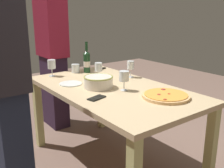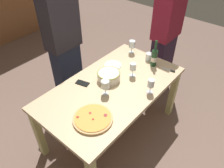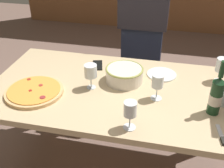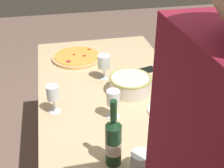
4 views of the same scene
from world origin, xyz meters
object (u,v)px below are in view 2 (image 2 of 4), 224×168
at_px(cell_phone, 82,83).
at_px(pizza, 93,118).
at_px(serving_bowl, 109,76).
at_px(wine_glass_far_left, 151,84).
at_px(pizza_knife, 170,70).
at_px(wine_glass_far_right, 105,85).
at_px(wine_glass_near_pizza, 132,44).
at_px(wine_glass_by_bottle, 133,67).
at_px(person_guest_left, 166,34).
at_px(wine_bottle, 154,57).
at_px(side_plate, 113,65).
at_px(person_host, 64,44).
at_px(dining_table, 112,93).
at_px(cup_amber, 149,57).

bearing_deg(cell_phone, pizza, -138.74).
bearing_deg(serving_bowl, wine_glass_far_left, -76.03).
bearing_deg(pizza_knife, wine_glass_far_right, 158.16).
height_order(wine_glass_near_pizza, wine_glass_by_bottle, wine_glass_near_pizza).
height_order(cell_phone, person_guest_left, person_guest_left).
distance_m(wine_glass_by_bottle, cell_phone, 0.58).
relative_size(cell_phone, pizza_knife, 0.91).
xyz_separation_m(wine_bottle, wine_glass_far_right, (-0.75, 0.10, -0.00)).
bearing_deg(pizza, serving_bowl, 26.70).
bearing_deg(person_guest_left, wine_glass_far_right, 0.99).
bearing_deg(wine_glass_by_bottle, serving_bowl, 145.73).
distance_m(cell_phone, person_guest_left, 1.35).
bearing_deg(wine_bottle, side_plate, 130.54).
distance_m(wine_glass_far_right, cell_phone, 0.32).
relative_size(side_plate, pizza_knife, 1.28).
bearing_deg(person_guest_left, cell_phone, -11.91).
bearing_deg(pizza_knife, serving_bowl, 143.30).
bearing_deg(wine_glass_far_left, person_host, 94.22).
bearing_deg(side_plate, wine_glass_near_pizza, 0.55).
height_order(wine_glass_by_bottle, person_guest_left, person_guest_left).
xyz_separation_m(cell_phone, person_host, (0.26, 0.58, 0.15)).
bearing_deg(dining_table, side_plate, 38.41).
height_order(serving_bowl, pizza_knife, serving_bowl).
distance_m(wine_glass_near_pizza, wine_glass_by_bottle, 0.49).
xyz_separation_m(wine_bottle, wine_glass_by_bottle, (-0.33, 0.07, -0.01)).
bearing_deg(person_guest_left, wine_bottle, 14.67).
bearing_deg(wine_glass_near_pizza, side_plate, -179.45).
relative_size(wine_bottle, wine_glass_far_left, 2.00).
height_order(wine_glass_far_left, side_plate, wine_glass_far_left).
distance_m(wine_glass_near_pizza, pizza_knife, 0.59).
relative_size(serving_bowl, wine_glass_far_left, 1.54).
bearing_deg(wine_glass_far_right, wine_glass_by_bottle, -4.30).
bearing_deg(wine_bottle, serving_bowl, 157.85).
relative_size(side_plate, cell_phone, 1.42).
height_order(dining_table, wine_glass_by_bottle, wine_glass_by_bottle).
height_order(serving_bowl, cup_amber, serving_bowl).
height_order(dining_table, person_host, person_host).
bearing_deg(wine_glass_near_pizza, wine_glass_far_left, -130.11).
relative_size(wine_bottle, person_guest_left, 0.19).
xyz_separation_m(wine_glass_near_pizza, cup_amber, (-0.00, -0.27, -0.07)).
bearing_deg(wine_glass_far_right, person_guest_left, 2.15).
xyz_separation_m(wine_glass_far_left, cell_phone, (-0.35, 0.63, -0.11)).
distance_m(dining_table, wine_glass_far_right, 0.25).
xyz_separation_m(serving_bowl, side_plate, (0.24, 0.14, -0.05)).
distance_m(wine_glass_near_pizza, cell_phone, 0.86).
xyz_separation_m(dining_table, person_guest_left, (1.14, 0.02, 0.25)).
xyz_separation_m(wine_glass_far_left, person_guest_left, (0.97, 0.38, 0.04)).
xyz_separation_m(wine_glass_near_pizza, wine_glass_far_left, (-0.51, -0.60, -0.01)).
height_order(dining_table, person_guest_left, person_guest_left).
relative_size(serving_bowl, wine_glass_by_bottle, 1.53).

